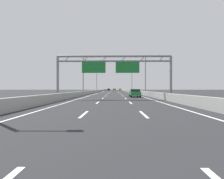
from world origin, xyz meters
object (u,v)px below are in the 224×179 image
object	(u,v)px
streetlamp_left_far	(97,80)
streetlamp_right_mid	(144,73)
sign_gantry	(113,66)
yellow_car	(120,90)
streetlamp_right_far	(131,80)
orange_car	(114,90)
green_car	(135,93)
streetlamp_left_mid	(84,73)
black_car	(109,90)

from	to	relation	value
streetlamp_left_far	streetlamp_right_mid	bearing A→B (deg)	-66.94
sign_gantry	yellow_car	size ratio (longest dim) A/B	3.79
streetlamp_right_mid	streetlamp_left_far	xyz separation A→B (m)	(-14.93, 35.07, 0.00)
streetlamp_left_far	streetlamp_right_far	distance (m)	14.93
yellow_car	orange_car	size ratio (longest dim) A/B	1.06
streetlamp_right_far	yellow_car	bearing A→B (deg)	95.02
streetlamp_right_mid	green_car	distance (m)	13.33
streetlamp_right_far	yellow_car	world-z (taller)	streetlamp_right_far
streetlamp_left_mid	streetlamp_left_far	distance (m)	35.07
streetlamp_left_far	yellow_car	bearing A→B (deg)	74.71
orange_car	black_car	xyz separation A→B (m)	(-3.81, 16.95, 0.03)
green_car	black_car	size ratio (longest dim) A/B	1.10
streetlamp_right_far	streetlamp_left_mid	bearing A→B (deg)	-113.06
green_car	black_car	bearing A→B (deg)	94.61
streetlamp_left_mid	orange_car	xyz separation A→B (m)	(7.48, 64.73, -4.66)
streetlamp_right_far	black_car	distance (m)	48.17
streetlamp_left_far	streetlamp_right_far	size ratio (longest dim) A/B	1.00
streetlamp_left_far	streetlamp_right_far	world-z (taller)	same
streetlamp_left_mid	streetlamp_right_far	xyz separation A→B (m)	(14.93, 35.07, 0.00)
sign_gantry	streetlamp_right_mid	size ratio (longest dim) A/B	1.75
streetlamp_right_far	yellow_car	size ratio (longest dim) A/B	2.17
sign_gantry	green_car	xyz separation A→B (m)	(3.87, 7.20, -4.08)
streetlamp_left_mid	streetlamp_right_mid	size ratio (longest dim) A/B	1.00
streetlamp_right_mid	orange_car	distance (m)	65.32
streetlamp_right_mid	black_car	bearing A→B (deg)	97.85
streetlamp_left_far	sign_gantry	bearing A→B (deg)	-82.28
streetlamp_right_far	black_car	size ratio (longest dim) A/B	2.28
streetlamp_right_mid	streetlamp_right_far	size ratio (longest dim) A/B	1.00
orange_car	streetlamp_right_mid	bearing A→B (deg)	-83.43
streetlamp_left_far	green_car	size ratio (longest dim) A/B	2.08
orange_car	yellow_car	bearing A→B (deg)	71.90
streetlamp_left_mid	streetlamp_right_mid	xyz separation A→B (m)	(14.93, 0.00, 0.00)
yellow_car	sign_gantry	bearing A→B (deg)	-92.37
streetlamp_right_far	green_car	bearing A→B (deg)	-94.51
streetlamp_left_mid	streetlamp_left_far	bearing A→B (deg)	90.00
orange_car	streetlamp_right_far	bearing A→B (deg)	-75.90
green_car	orange_car	world-z (taller)	green_car
sign_gantry	orange_car	xyz separation A→B (m)	(0.13, 83.86, -4.08)
sign_gantry	green_car	distance (m)	9.14
streetlamp_right_far	black_car	bearing A→B (deg)	103.58
streetlamp_right_mid	black_car	size ratio (longest dim) A/B	2.28
streetlamp_right_far	orange_car	distance (m)	30.93
yellow_car	black_car	distance (m)	9.28
orange_car	green_car	bearing A→B (deg)	-87.20
streetlamp_left_mid	green_car	world-z (taller)	streetlamp_left_mid
sign_gantry	streetlamp_left_far	world-z (taller)	streetlamp_left_far
green_car	yellow_car	xyz separation A→B (m)	(0.07, 88.34, 0.00)
sign_gantry	yellow_car	world-z (taller)	sign_gantry
yellow_car	black_car	xyz separation A→B (m)	(-7.63, 5.28, 0.02)
streetlamp_left_far	green_car	distance (m)	48.55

